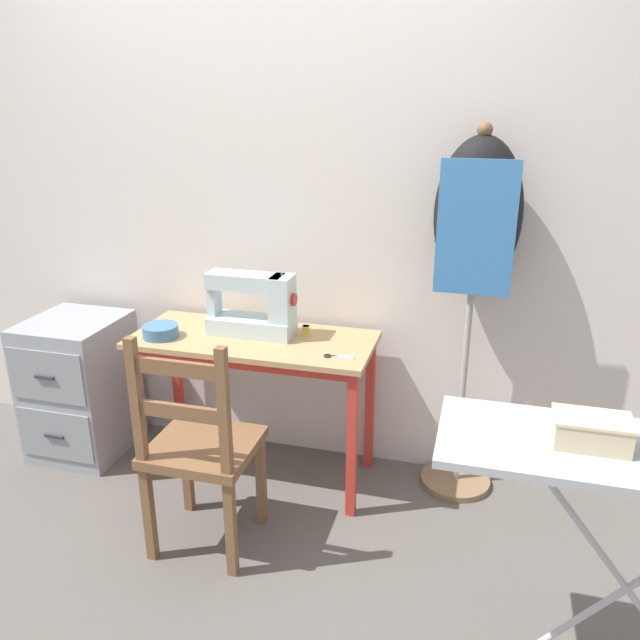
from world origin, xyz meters
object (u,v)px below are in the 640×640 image
(wooden_chair, at_px, (200,449))
(thread_spool_near_machine, at_px, (306,330))
(dress_form, at_px, (476,233))
(scissors, at_px, (334,356))
(storage_box, at_px, (591,431))
(filing_cabinet, at_px, (80,386))
(sewing_machine, at_px, (255,307))
(fabric_bowl, at_px, (161,331))

(wooden_chair, bearing_deg, thread_spool_near_machine, 69.12)
(wooden_chair, bearing_deg, dress_form, 36.16)
(scissors, bearing_deg, dress_form, 27.83)
(scissors, height_order, storage_box, storage_box)
(scissors, bearing_deg, storage_box, -40.14)
(storage_box, bearing_deg, filing_cabinet, 159.16)
(storage_box, bearing_deg, sewing_machine, 144.97)
(fabric_bowl, relative_size, storage_box, 0.81)
(sewing_machine, distance_m, scissors, 0.45)
(sewing_machine, distance_m, thread_spool_near_machine, 0.25)
(fabric_bowl, xyz_separation_m, thread_spool_near_machine, (0.62, 0.20, -0.01))
(thread_spool_near_machine, xyz_separation_m, storage_box, (1.06, -0.95, 0.17))
(filing_cabinet, xyz_separation_m, storage_box, (2.21, -0.84, 0.55))
(sewing_machine, xyz_separation_m, storage_box, (1.28, -0.89, 0.06))
(thread_spool_near_machine, distance_m, dress_form, 0.85)
(dress_form, bearing_deg, wooden_chair, -143.84)
(filing_cabinet, distance_m, dress_form, 2.05)
(filing_cabinet, distance_m, storage_box, 2.43)
(sewing_machine, xyz_separation_m, fabric_bowl, (-0.40, -0.14, -0.10))
(sewing_machine, relative_size, fabric_bowl, 2.54)
(scissors, xyz_separation_m, thread_spool_near_machine, (-0.18, 0.21, 0.02))
(thread_spool_near_machine, bearing_deg, wooden_chair, -110.88)
(filing_cabinet, bearing_deg, wooden_chair, -29.74)
(thread_spool_near_machine, height_order, wooden_chair, wooden_chair)
(wooden_chair, bearing_deg, sewing_machine, 87.74)
(filing_cabinet, bearing_deg, scissors, -4.42)
(fabric_bowl, xyz_separation_m, wooden_chair, (0.38, -0.43, -0.29))
(sewing_machine, distance_m, storage_box, 1.56)
(wooden_chair, relative_size, filing_cabinet, 1.33)
(fabric_bowl, bearing_deg, sewing_machine, 19.21)
(sewing_machine, height_order, thread_spool_near_machine, sewing_machine)
(sewing_machine, relative_size, filing_cabinet, 0.58)
(fabric_bowl, relative_size, scissors, 1.22)
(thread_spool_near_machine, relative_size, filing_cabinet, 0.06)
(scissors, height_order, dress_form, dress_form)
(thread_spool_near_machine, relative_size, wooden_chair, 0.05)
(fabric_bowl, bearing_deg, thread_spool_near_machine, 17.48)
(thread_spool_near_machine, bearing_deg, fabric_bowl, -162.52)
(fabric_bowl, height_order, wooden_chair, wooden_chair)
(thread_spool_near_machine, distance_m, filing_cabinet, 1.21)
(thread_spool_near_machine, xyz_separation_m, dress_form, (0.71, 0.06, 0.47))
(storage_box, bearing_deg, dress_form, 109.22)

